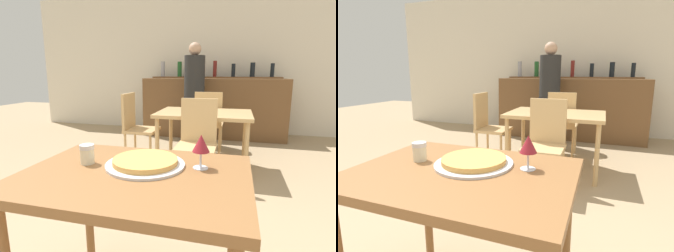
{
  "view_description": "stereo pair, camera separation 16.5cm",
  "coord_description": "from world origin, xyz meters",
  "views": [
    {
      "loc": [
        0.42,
        -1.02,
        1.2
      ],
      "look_at": [
        0.01,
        0.55,
        0.87
      ],
      "focal_mm": 28.0,
      "sensor_mm": 36.0,
      "label": 1
    },
    {
      "loc": [
        0.58,
        -0.97,
        1.2
      ],
      "look_at": [
        0.01,
        0.55,
        0.87
      ],
      "focal_mm": 28.0,
      "sensor_mm": 36.0,
      "label": 2
    }
  ],
  "objects": [
    {
      "name": "chair_far_side_back",
      "position": [
        0.05,
        2.72,
        0.54
      ],
      "size": [
        0.4,
        0.4,
        0.94
      ],
      "rotation": [
        0.0,
        0.0,
        3.14
      ],
      "color": "tan",
      "rests_on": "ground_plane"
    },
    {
      "name": "cheese_shaker",
      "position": [
        -0.26,
        0.05,
        0.82
      ],
      "size": [
        0.07,
        0.07,
        0.09
      ],
      "color": "beige",
      "rests_on": "dining_table_near"
    },
    {
      "name": "dining_table_near",
      "position": [
        0.0,
        0.0,
        0.67
      ],
      "size": [
        1.0,
        0.73,
        0.77
      ],
      "color": "brown",
      "rests_on": "ground_plane"
    },
    {
      "name": "bar_counter",
      "position": [
        0.0,
        3.93,
        0.55
      ],
      "size": [
        2.6,
        0.56,
        1.09
      ],
      "color": "brown",
      "rests_on": "ground_plane"
    },
    {
      "name": "dining_table_far",
      "position": [
        0.05,
        2.16,
        0.65
      ],
      "size": [
        1.13,
        0.78,
        0.73
      ],
      "color": "tan",
      "rests_on": "ground_plane"
    },
    {
      "name": "person_standing",
      "position": [
        -0.27,
        3.35,
        0.91
      ],
      "size": [
        0.34,
        0.34,
        1.68
      ],
      "color": "#2D2D38",
      "rests_on": "ground_plane"
    },
    {
      "name": "wine_glass",
      "position": [
        0.28,
        0.12,
        0.88
      ],
      "size": [
        0.08,
        0.08,
        0.16
      ],
      "color": "silver",
      "rests_on": "dining_table_near"
    },
    {
      "name": "chair_far_side_left",
      "position": [
        -0.85,
        2.16,
        0.54
      ],
      "size": [
        0.4,
        0.4,
        0.94
      ],
      "rotation": [
        0.0,
        0.0,
        1.57
      ],
      "color": "tan",
      "rests_on": "ground_plane"
    },
    {
      "name": "chair_far_side_front",
      "position": [
        0.05,
        1.6,
        0.54
      ],
      "size": [
        0.4,
        0.4,
        0.94
      ],
      "color": "tan",
      "rests_on": "ground_plane"
    },
    {
      "name": "pizza_tray",
      "position": [
        0.02,
        0.09,
        0.78
      ],
      "size": [
        0.37,
        0.37,
        0.04
      ],
      "color": "silver",
      "rests_on": "dining_table_near"
    },
    {
      "name": "wall_back",
      "position": [
        0.0,
        4.44,
        1.4
      ],
      "size": [
        8.0,
        0.05,
        2.8
      ],
      "color": "silver",
      "rests_on": "ground_plane"
    },
    {
      "name": "bar_back_shelf",
      "position": [
        -0.03,
        4.07,
        1.17
      ],
      "size": [
        2.39,
        0.24,
        0.32
      ],
      "color": "brown",
      "rests_on": "bar_counter"
    }
  ]
}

